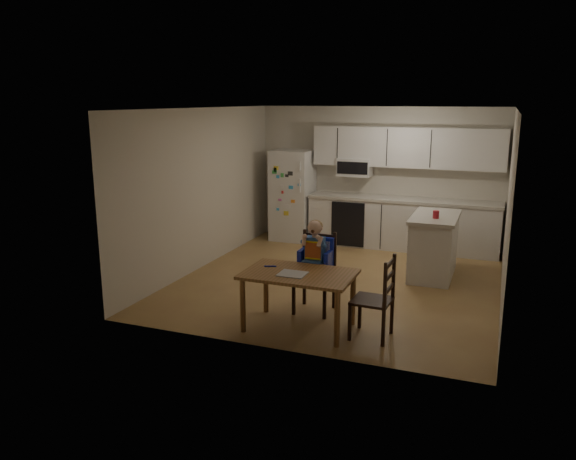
% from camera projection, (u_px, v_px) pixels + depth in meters
% --- Properties ---
extents(room, '(4.52, 5.01, 2.51)m').
position_uv_depth(room, '(350.00, 193.00, 8.48)').
color(room, olive).
rests_on(room, ground).
extents(refrigerator, '(0.72, 0.70, 1.70)m').
position_uv_depth(refrigerator, '(293.00, 195.00, 10.63)').
color(refrigerator, silver).
rests_on(refrigerator, ground).
extents(kitchen_run, '(3.37, 0.62, 2.15)m').
position_uv_depth(kitchen_run, '(402.00, 200.00, 9.98)').
color(kitchen_run, silver).
rests_on(kitchen_run, ground).
extents(kitchen_island, '(0.66, 1.27, 0.94)m').
position_uv_depth(kitchen_island, '(434.00, 245.00, 8.47)').
color(kitchen_island, silver).
rests_on(kitchen_island, ground).
extents(red_cup, '(0.09, 0.09, 0.11)m').
position_uv_depth(red_cup, '(436.00, 215.00, 8.14)').
color(red_cup, red).
rests_on(red_cup, kitchen_island).
extents(dining_table, '(1.27, 0.81, 0.68)m').
position_uv_depth(dining_table, '(299.00, 280.00, 6.48)').
color(dining_table, brown).
rests_on(dining_table, ground).
extents(napkin, '(0.31, 0.27, 0.01)m').
position_uv_depth(napkin, '(292.00, 274.00, 6.39)').
color(napkin, silver).
rests_on(napkin, dining_table).
extents(toddler_spoon, '(0.12, 0.06, 0.02)m').
position_uv_depth(toddler_spoon, '(269.00, 266.00, 6.68)').
color(toddler_spoon, '#1727BC').
rests_on(toddler_spoon, dining_table).
extents(chair_booster, '(0.44, 0.44, 1.18)m').
position_uv_depth(chair_booster, '(316.00, 256.00, 7.01)').
color(chair_booster, black).
rests_on(chair_booster, ground).
extents(chair_side, '(0.44, 0.44, 0.95)m').
position_uv_depth(chair_side, '(380.00, 293.00, 6.20)').
color(chair_side, black).
rests_on(chair_side, ground).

